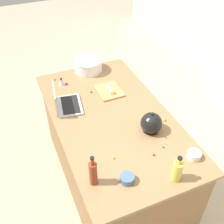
{
  "coord_description": "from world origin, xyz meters",
  "views": [
    {
      "loc": [
        1.7,
        -0.72,
        2.51
      ],
      "look_at": [
        0.0,
        0.0,
        0.95
      ],
      "focal_mm": 44.48,
      "sensor_mm": 36.0,
      "label": 1
    }
  ],
  "objects_px": {
    "bottle_oil": "(177,170)",
    "cutting_board": "(109,91)",
    "kettle": "(151,123)",
    "ramekin_medium": "(127,179)",
    "mixing_bowl_large": "(88,65)",
    "butter_stick_left": "(110,90)",
    "laptop": "(65,103)",
    "bottle_soy": "(93,173)",
    "ramekin_small": "(194,155)",
    "kitchen_timer": "(61,82)"
  },
  "relations": [
    {
      "from": "kettle",
      "to": "ramekin_medium",
      "type": "height_order",
      "value": "kettle"
    },
    {
      "from": "butter_stick_left",
      "to": "ramekin_medium",
      "type": "xyz_separation_m",
      "value": [
        0.99,
        -0.29,
        -0.01
      ]
    },
    {
      "from": "laptop",
      "to": "ramekin_medium",
      "type": "relative_size",
      "value": 3.33
    },
    {
      "from": "mixing_bowl_large",
      "to": "cutting_board",
      "type": "xyz_separation_m",
      "value": [
        0.46,
        0.06,
        -0.06
      ]
    },
    {
      "from": "ramekin_medium",
      "to": "mixing_bowl_large",
      "type": "bearing_deg",
      "value": 170.99
    },
    {
      "from": "butter_stick_left",
      "to": "ramekin_medium",
      "type": "relative_size",
      "value": 1.07
    },
    {
      "from": "cutting_board",
      "to": "ramekin_small",
      "type": "xyz_separation_m",
      "value": [
        1.03,
        0.26,
        0.02
      ]
    },
    {
      "from": "bottle_oil",
      "to": "kettle",
      "type": "relative_size",
      "value": 1.04
    },
    {
      "from": "bottle_oil",
      "to": "ramekin_medium",
      "type": "bearing_deg",
      "value": -109.63
    },
    {
      "from": "mixing_bowl_large",
      "to": "bottle_oil",
      "type": "relative_size",
      "value": 1.39
    },
    {
      "from": "bottle_soy",
      "to": "cutting_board",
      "type": "height_order",
      "value": "bottle_soy"
    },
    {
      "from": "kitchen_timer",
      "to": "cutting_board",
      "type": "bearing_deg",
      "value": 52.97
    },
    {
      "from": "mixing_bowl_large",
      "to": "bottle_oil",
      "type": "height_order",
      "value": "bottle_oil"
    },
    {
      "from": "laptop",
      "to": "kettle",
      "type": "height_order",
      "value": "laptop"
    },
    {
      "from": "bottle_oil",
      "to": "cutting_board",
      "type": "xyz_separation_m",
      "value": [
        -1.14,
        -0.03,
        -0.08
      ]
    },
    {
      "from": "bottle_oil",
      "to": "butter_stick_left",
      "type": "distance_m",
      "value": 1.11
    },
    {
      "from": "butter_stick_left",
      "to": "kitchen_timer",
      "type": "height_order",
      "value": "kitchen_timer"
    },
    {
      "from": "ramekin_small",
      "to": "ramekin_medium",
      "type": "height_order",
      "value": "same"
    },
    {
      "from": "laptop",
      "to": "mixing_bowl_large",
      "type": "relative_size",
      "value": 1.11
    },
    {
      "from": "cutting_board",
      "to": "kettle",
      "type": "bearing_deg",
      "value": 9.5
    },
    {
      "from": "mixing_bowl_large",
      "to": "bottle_soy",
      "type": "bearing_deg",
      "value": -17.92
    },
    {
      "from": "ramekin_small",
      "to": "bottle_oil",
      "type": "bearing_deg",
      "value": -64.68
    },
    {
      "from": "kettle",
      "to": "cutting_board",
      "type": "bearing_deg",
      "value": -170.5
    },
    {
      "from": "laptop",
      "to": "bottle_soy",
      "type": "bearing_deg",
      "value": -2.83
    },
    {
      "from": "bottle_soy",
      "to": "kitchen_timer",
      "type": "bearing_deg",
      "value": 174.96
    },
    {
      "from": "mixing_bowl_large",
      "to": "butter_stick_left",
      "type": "height_order",
      "value": "mixing_bowl_large"
    },
    {
      "from": "laptop",
      "to": "cutting_board",
      "type": "relative_size",
      "value": 1.25
    },
    {
      "from": "ramekin_small",
      "to": "kettle",
      "type": "bearing_deg",
      "value": -157.9
    },
    {
      "from": "laptop",
      "to": "bottle_oil",
      "type": "relative_size",
      "value": 1.54
    },
    {
      "from": "kettle",
      "to": "cutting_board",
      "type": "relative_size",
      "value": 0.78
    },
    {
      "from": "laptop",
      "to": "ramekin_small",
      "type": "bearing_deg",
      "value": 37.06
    },
    {
      "from": "butter_stick_left",
      "to": "ramekin_small",
      "type": "height_order",
      "value": "butter_stick_left"
    },
    {
      "from": "ramekin_medium",
      "to": "kitchen_timer",
      "type": "bearing_deg",
      "value": -175.33
    },
    {
      "from": "laptop",
      "to": "butter_stick_left",
      "type": "relative_size",
      "value": 3.1
    },
    {
      "from": "kettle",
      "to": "ramekin_small",
      "type": "bearing_deg",
      "value": 22.1
    },
    {
      "from": "bottle_oil",
      "to": "cutting_board",
      "type": "distance_m",
      "value": 1.14
    },
    {
      "from": "kettle",
      "to": "ramekin_medium",
      "type": "distance_m",
      "value": 0.55
    },
    {
      "from": "ramekin_medium",
      "to": "kitchen_timer",
      "type": "xyz_separation_m",
      "value": [
        -1.32,
        -0.11,
        0.01
      ]
    },
    {
      "from": "mixing_bowl_large",
      "to": "kettle",
      "type": "relative_size",
      "value": 1.44
    },
    {
      "from": "bottle_oil",
      "to": "ramekin_medium",
      "type": "height_order",
      "value": "bottle_oil"
    },
    {
      "from": "butter_stick_left",
      "to": "mixing_bowl_large",
      "type": "bearing_deg",
      "value": -173.42
    },
    {
      "from": "kettle",
      "to": "laptop",
      "type": "bearing_deg",
      "value": -135.39
    },
    {
      "from": "bottle_oil",
      "to": "kettle",
      "type": "xyz_separation_m",
      "value": [
        -0.49,
        0.08,
        -0.01
      ]
    },
    {
      "from": "bottle_soy",
      "to": "bottle_oil",
      "type": "relative_size",
      "value": 1.18
    },
    {
      "from": "mixing_bowl_large",
      "to": "butter_stick_left",
      "type": "bearing_deg",
      "value": 6.58
    },
    {
      "from": "mixing_bowl_large",
      "to": "ramekin_small",
      "type": "relative_size",
      "value": 2.99
    },
    {
      "from": "ramekin_small",
      "to": "butter_stick_left",
      "type": "bearing_deg",
      "value": -165.21
    },
    {
      "from": "butter_stick_left",
      "to": "ramekin_small",
      "type": "relative_size",
      "value": 1.07
    },
    {
      "from": "cutting_board",
      "to": "bottle_soy",
      "type": "bearing_deg",
      "value": -28.32
    },
    {
      "from": "butter_stick_left",
      "to": "kettle",
      "type": "bearing_deg",
      "value": 9.94
    }
  ]
}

